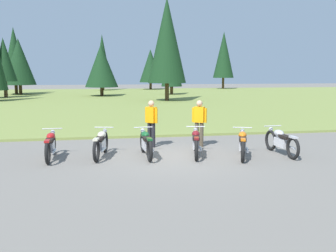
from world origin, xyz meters
TOP-DOWN VIEW (x-y plane):
  - ground_plane at (0.00, 0.00)m, footprint 140.00×140.00m
  - grass_moorland at (0.00, 25.62)m, footprint 80.00×44.00m
  - forest_treeline at (-4.18, 32.22)m, footprint 40.45×26.17m
  - motorcycle_red at (-3.72, 0.33)m, footprint 0.62×2.10m
  - motorcycle_cream at (-2.19, 0.36)m, footprint 0.67×2.08m
  - motorcycle_british_green at (-0.79, 0.14)m, footprint 0.62×2.10m
  - motorcycle_maroon at (0.80, 0.00)m, footprint 0.72×2.07m
  - motorcycle_orange at (2.20, -0.45)m, footprint 0.91×2.01m
  - motorcycle_silver at (3.57, -0.30)m, footprint 0.62×2.10m
  - rider_with_back_turned at (1.29, 1.46)m, footprint 0.48×0.38m
  - rider_near_row_end at (-0.42, 1.67)m, footprint 0.41×0.43m

SIDE VIEW (x-z plane):
  - ground_plane at x=0.00m, z-range 0.00..0.00m
  - grass_moorland at x=0.00m, z-range 0.00..0.10m
  - motorcycle_red at x=-3.72m, z-range 0.00..0.88m
  - motorcycle_cream at x=-2.19m, z-range 0.00..0.88m
  - motorcycle_british_green at x=-0.79m, z-range 0.00..0.88m
  - motorcycle_maroon at x=0.80m, z-range 0.00..0.88m
  - motorcycle_orange at x=2.20m, z-range 0.00..0.88m
  - motorcycle_silver at x=3.57m, z-range 0.00..0.88m
  - rider_with_back_turned at x=1.29m, z-range 0.11..1.78m
  - rider_near_row_end at x=-0.42m, z-range 0.11..1.78m
  - forest_treeline at x=-4.18m, z-range -0.23..8.92m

